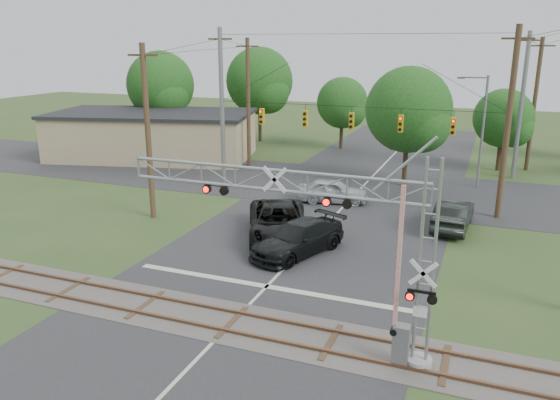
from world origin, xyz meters
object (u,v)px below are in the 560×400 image
at_px(sedan_silver, 333,191).
at_px(commercial_building, 153,135).
at_px(streetlight, 481,126).
at_px(pickup_black, 278,222).
at_px(car_dark, 298,238).
at_px(crossing_gantry, 328,229).
at_px(traffic_signal_span, 366,119).

distance_m(sedan_silver, commercial_building, 21.70).
xyz_separation_m(commercial_building, streetlight, (28.77, -0.56, 2.46)).
height_order(pickup_black, sedan_silver, pickup_black).
distance_m(car_dark, sedan_silver, 9.70).
distance_m(crossing_gantry, car_dark, 9.75).
distance_m(crossing_gantry, sedan_silver, 18.82).
relative_size(crossing_gantry, car_dark, 1.97).
relative_size(traffic_signal_span, commercial_building, 0.97).
bearing_deg(pickup_black, sedan_silver, 59.94).
bearing_deg(sedan_silver, crossing_gantry, -176.86).
bearing_deg(traffic_signal_span, sedan_silver, -164.02).
height_order(car_dark, commercial_building, commercial_building).
height_order(traffic_signal_span, streetlight, traffic_signal_span).
xyz_separation_m(pickup_black, commercial_building, (-19.10, 16.35, 1.18)).
bearing_deg(commercial_building, pickup_black, -54.34).
xyz_separation_m(crossing_gantry, sedan_silver, (-4.84, 17.81, -3.67)).
bearing_deg(streetlight, sedan_silver, -138.25).
height_order(pickup_black, streetlight, streetlight).
bearing_deg(traffic_signal_span, crossing_gantry, -80.93).
bearing_deg(crossing_gantry, pickup_black, 119.91).
bearing_deg(sedan_silver, streetlight, -60.31).
bearing_deg(car_dark, commercial_building, 160.99).
height_order(crossing_gantry, traffic_signal_span, traffic_signal_span).
height_order(pickup_black, car_dark, pickup_black).
height_order(traffic_signal_span, commercial_building, traffic_signal_span).
bearing_deg(traffic_signal_span, pickup_black, -108.08).
height_order(traffic_signal_span, car_dark, traffic_signal_span).
bearing_deg(pickup_black, traffic_signal_span, 48.00).
relative_size(crossing_gantry, pickup_black, 1.63).
relative_size(traffic_signal_span, sedan_silver, 4.11).
bearing_deg(crossing_gantry, commercial_building, 133.36).
bearing_deg(pickup_black, streetlight, 34.58).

